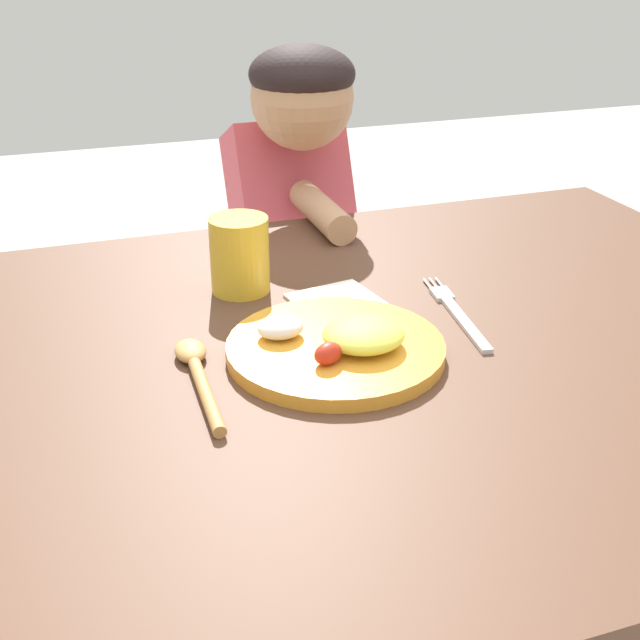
# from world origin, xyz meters

# --- Properties ---
(dining_table) EXTENTS (1.23, 0.93, 0.73)m
(dining_table) POSITION_xyz_m (0.00, 0.00, 0.65)
(dining_table) COLOR brown
(dining_table) RESTS_ON ground_plane
(plate) EXTENTS (0.25, 0.25, 0.05)m
(plate) POSITION_xyz_m (-0.05, -0.01, 0.74)
(plate) COLOR gold
(plate) RESTS_ON dining_table
(fork) EXTENTS (0.05, 0.22, 0.01)m
(fork) POSITION_xyz_m (0.13, 0.04, 0.73)
(fork) COLOR silver
(fork) RESTS_ON dining_table
(spoon) EXTENTS (0.04, 0.20, 0.02)m
(spoon) POSITION_xyz_m (-0.21, -0.01, 0.74)
(spoon) COLOR tan
(spoon) RESTS_ON dining_table
(drinking_cup) EXTENTS (0.08, 0.08, 0.10)m
(drinking_cup) POSITION_xyz_m (-0.11, 0.21, 0.78)
(drinking_cup) COLOR gold
(drinking_cup) RESTS_ON dining_table
(person) EXTENTS (0.21, 0.40, 1.00)m
(person) POSITION_xyz_m (0.08, 0.60, 0.55)
(person) COLOR #4E4E5C
(person) RESTS_ON ground_plane
(napkin) EXTENTS (0.13, 0.14, 0.00)m
(napkin) POSITION_xyz_m (0.00, 0.12, 0.73)
(napkin) COLOR white
(napkin) RESTS_ON dining_table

